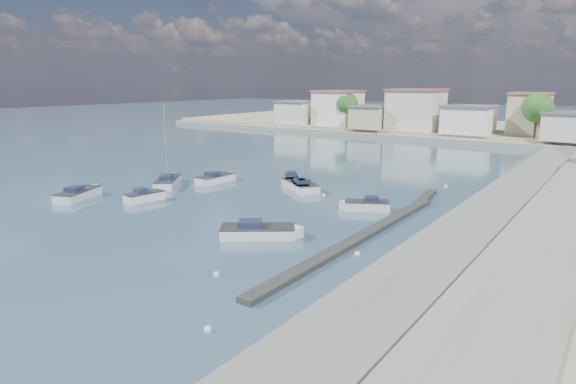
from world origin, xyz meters
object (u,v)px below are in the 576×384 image
at_px(motorboat_e, 217,179).
at_px(motorboat_g, 292,180).
at_px(motorboat_b, 146,197).
at_px(motorboat_f, 300,187).
at_px(motorboat_d, 364,206).
at_px(sailboat, 168,181).
at_px(motorboat_h, 262,232).
at_px(motorboat_c, 299,185).
at_px(motorboat_a, 80,194).

relative_size(motorboat_e, motorboat_g, 1.33).
distance_m(motorboat_b, motorboat_f, 15.45).
bearing_deg(motorboat_d, motorboat_b, -154.10).
bearing_deg(motorboat_f, motorboat_g, 139.11).
xyz_separation_m(motorboat_e, sailboat, (-3.32, -4.26, 0.04)).
bearing_deg(motorboat_h, motorboat_b, 171.86).
distance_m(motorboat_e, motorboat_h, 20.87).
bearing_deg(motorboat_h, motorboat_c, 114.86).
relative_size(motorboat_c, motorboat_f, 1.63).
relative_size(motorboat_c, motorboat_d, 1.38).
height_order(motorboat_a, motorboat_h, same).
distance_m(motorboat_d, motorboat_h, 11.58).
distance_m(motorboat_f, motorboat_g, 3.54).
bearing_deg(motorboat_d, motorboat_h, -102.99).
bearing_deg(motorboat_c, motorboat_a, -134.13).
xyz_separation_m(motorboat_e, motorboat_f, (10.04, 1.91, -0.00)).
xyz_separation_m(motorboat_a, sailboat, (2.35, 9.10, 0.03)).
xyz_separation_m(motorboat_e, motorboat_g, (7.36, 4.23, 0.00)).
relative_size(motorboat_a, motorboat_c, 0.98).
height_order(motorboat_b, motorboat_c, same).
bearing_deg(motorboat_e, motorboat_g, 29.87).
bearing_deg(motorboat_e, motorboat_f, 10.80).
xyz_separation_m(motorboat_a, motorboat_c, (15.29, 15.76, 0.00)).
relative_size(motorboat_c, motorboat_h, 1.04).
distance_m(motorboat_e, sailboat, 5.40).
height_order(motorboat_b, motorboat_h, same).
height_order(motorboat_a, motorboat_b, same).
relative_size(motorboat_b, sailboat, 0.47).
bearing_deg(motorboat_f, motorboat_a, -135.78).
bearing_deg(motorboat_f, motorboat_c, 130.65).
bearing_deg(motorboat_b, motorboat_e, 93.65).
bearing_deg(motorboat_a, motorboat_g, 53.48).
xyz_separation_m(motorboat_f, sailboat, (-13.36, -6.18, 0.04)).
bearing_deg(motorboat_h, motorboat_d, 77.01).
height_order(motorboat_e, motorboat_h, same).
relative_size(motorboat_a, motorboat_f, 1.60).
distance_m(motorboat_a, motorboat_c, 21.96).
distance_m(motorboat_a, motorboat_d, 27.61).
bearing_deg(motorboat_b, motorboat_h, -8.14).
height_order(motorboat_c, sailboat, sailboat).
distance_m(motorboat_c, motorboat_e, 9.92).
height_order(motorboat_a, motorboat_d, same).
height_order(motorboat_e, motorboat_g, same).
distance_m(motorboat_b, motorboat_g, 16.06).
height_order(motorboat_f, motorboat_g, same).
height_order(motorboat_b, motorboat_g, same).
distance_m(motorboat_c, motorboat_f, 0.63).
xyz_separation_m(motorboat_a, motorboat_b, (6.33, 3.00, -0.00)).
bearing_deg(motorboat_a, motorboat_f, 44.22).
distance_m(motorboat_c, motorboat_h, 16.58).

